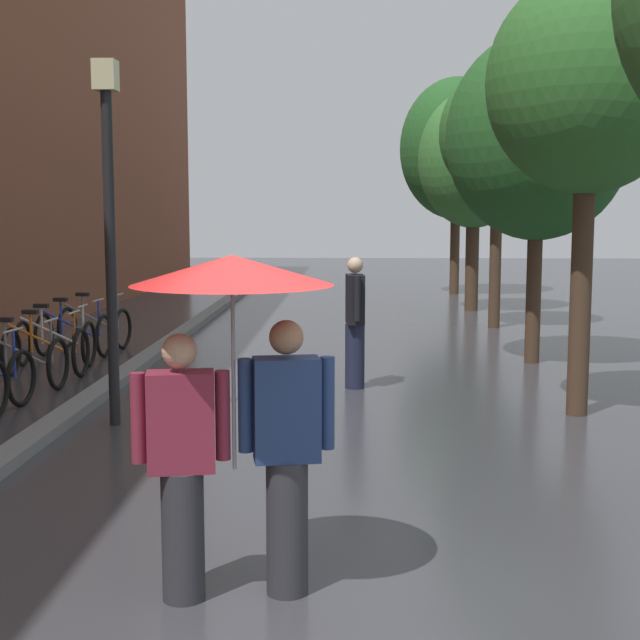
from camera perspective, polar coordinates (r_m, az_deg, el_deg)
The scene contains 15 objects.
ground_plane at distance 5.33m, azimuth 1.60°, elevation -19.32°, with size 80.00×80.00×0.00m, color #38383D.
kerb_strip at distance 15.30m, azimuth -10.10°, elevation -1.76°, with size 0.30×36.00×0.12m, color slate.
street_tree_1 at distance 10.71m, azimuth 16.75°, elevation 14.18°, with size 2.27×2.27×5.03m.
street_tree_2 at distance 14.21m, azimuth 13.75°, elevation 11.27°, with size 2.79×2.79×5.06m.
street_tree_3 at distance 18.40m, azimuth 11.31°, elevation 11.53°, with size 2.35×2.35×5.18m.
street_tree_4 at distance 21.43m, azimuth 9.81°, elevation 10.02°, with size 2.61×2.61×5.15m.
street_tree_5 at distance 25.71m, azimuth 8.71°, elevation 10.74°, with size 3.17×3.17×6.05m.
parked_bicycle_4 at distance 12.51m, azimuth -18.56°, elevation -2.51°, with size 1.12×0.76×0.96m.
parked_bicycle_5 at distance 13.34m, azimuth -17.11°, elevation -1.88°, with size 1.09×0.72×0.96m.
parked_bicycle_6 at distance 14.16m, azimuth -16.52°, elevation -1.36°, with size 1.08×0.70×0.96m.
parked_bicycle_7 at distance 15.03m, azimuth -15.44°, elevation -0.85°, with size 1.13×0.79×0.96m.
parked_bicycle_8 at distance 15.86m, azimuth -14.19°, elevation -0.41°, with size 1.17×0.85×0.96m.
couple_under_umbrella at distance 5.38m, azimuth -5.51°, elevation -2.85°, with size 1.22×1.22×2.10m.
street_lamp_post at distance 9.97m, azimuth -13.29°, elevation 6.62°, with size 0.24×0.24×3.95m.
pedestrian_walking_midground at distance 11.86m, azimuth 2.25°, elevation -0.10°, with size 0.26×0.59×1.75m.
Camera 1 is at (0.04, -4.78, 2.36)m, focal length 50.14 mm.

